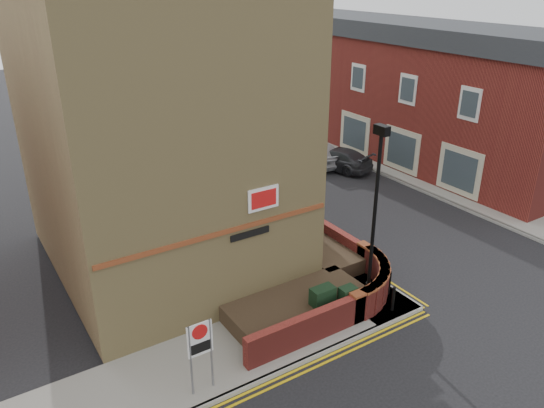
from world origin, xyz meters
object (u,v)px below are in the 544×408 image
Objects in this scene: lamppost at (374,218)px; silver_car_near at (266,171)px; utility_cabinet_large at (322,304)px; zone_sign at (200,345)px.

silver_car_near is (3.25, 11.71, -2.71)m from lamppost.
lamppost is at bearing -3.01° from utility_cabinet_large.
lamppost is at bearing -95.06° from silver_car_near.
lamppost reaches higher than zone_sign.
lamppost reaches higher than silver_car_near.
lamppost is at bearing 6.07° from zone_sign.
zone_sign is (-6.60, -0.70, -1.70)m from lamppost.
lamppost is 3.24m from utility_cabinet_large.
lamppost is 5.25× the size of utility_cabinet_large.
utility_cabinet_large is (-1.90, 0.10, -2.62)m from lamppost.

